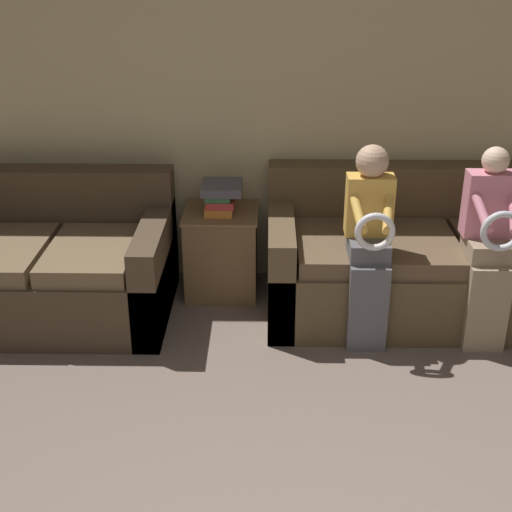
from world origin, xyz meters
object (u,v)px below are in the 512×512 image
couch_main (411,263)px  child_left_seated (369,237)px  child_right_seated (489,242)px  couch_side (56,268)px  side_shelf (222,250)px  book_stack (220,196)px

couch_main → child_left_seated: size_ratio=1.56×
child_left_seated → child_right_seated: size_ratio=1.01×
couch_side → side_shelf: couch_side is taller
child_left_seated → child_right_seated: (0.68, -0.01, -0.02)m
side_shelf → book_stack: book_stack is taller
book_stack → couch_main: bearing=-9.3°
couch_main → side_shelf: 1.24m
child_right_seated → side_shelf: (-1.56, 0.61, -0.34)m
book_stack → child_right_seated: bearing=-21.3°
child_left_seated → book_stack: bearing=145.7°
couch_main → couch_side: 2.25m
couch_main → book_stack: bearing=170.7°
side_shelf → couch_main: bearing=-9.5°
couch_side → child_right_seated: 2.63m
child_left_seated → child_right_seated: child_left_seated is taller
couch_main → child_right_seated: 0.62m
couch_main → book_stack: couch_main is taller
couch_side → side_shelf: 1.07m
side_shelf → book_stack: size_ratio=1.87×
couch_main → couch_side: bearing=-177.6°
child_right_seated → couch_side: bearing=173.1°
couch_side → book_stack: couch_side is taller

